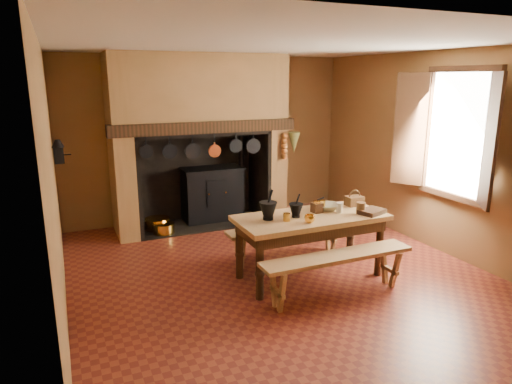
% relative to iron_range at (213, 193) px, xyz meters
% --- Properties ---
extents(floor, '(5.50, 5.50, 0.00)m').
position_rel_iron_range_xyz_m(floor, '(0.04, -2.45, -0.48)').
color(floor, maroon).
rests_on(floor, ground).
extents(ceiling, '(5.50, 5.50, 0.00)m').
position_rel_iron_range_xyz_m(ceiling, '(0.04, -2.45, 2.32)').
color(ceiling, silver).
rests_on(ceiling, back_wall).
extents(back_wall, '(5.00, 0.02, 2.80)m').
position_rel_iron_range_xyz_m(back_wall, '(0.04, 0.30, 0.92)').
color(back_wall, olive).
rests_on(back_wall, floor).
extents(wall_left, '(0.02, 5.50, 2.80)m').
position_rel_iron_range_xyz_m(wall_left, '(-2.46, -2.45, 0.92)').
color(wall_left, olive).
rests_on(wall_left, floor).
extents(wall_right, '(0.02, 5.50, 2.80)m').
position_rel_iron_range_xyz_m(wall_right, '(2.54, -2.45, 0.92)').
color(wall_right, olive).
rests_on(wall_right, floor).
extents(wall_front, '(5.00, 0.02, 2.80)m').
position_rel_iron_range_xyz_m(wall_front, '(0.04, -5.20, 0.92)').
color(wall_front, olive).
rests_on(wall_front, floor).
extents(chimney_breast, '(2.95, 0.96, 2.80)m').
position_rel_iron_range_xyz_m(chimney_breast, '(-0.26, -0.14, 1.33)').
color(chimney_breast, olive).
rests_on(chimney_breast, floor).
extents(iron_range, '(1.12, 0.55, 1.60)m').
position_rel_iron_range_xyz_m(iron_range, '(0.00, 0.00, 0.00)').
color(iron_range, black).
rests_on(iron_range, floor).
extents(hearth_pans, '(0.51, 0.62, 0.20)m').
position_rel_iron_range_xyz_m(hearth_pans, '(-1.01, -0.23, -0.39)').
color(hearth_pans, gold).
rests_on(hearth_pans, floor).
extents(hanging_pans, '(1.92, 0.29, 0.27)m').
position_rel_iron_range_xyz_m(hanging_pans, '(-0.30, -0.64, 0.88)').
color(hanging_pans, black).
rests_on(hanging_pans, chimney_breast).
extents(onion_string, '(0.12, 0.10, 0.46)m').
position_rel_iron_range_xyz_m(onion_string, '(1.04, -0.66, 0.85)').
color(onion_string, '#A54D1E').
rests_on(onion_string, chimney_breast).
extents(herb_bunch, '(0.20, 0.20, 0.35)m').
position_rel_iron_range_xyz_m(herb_bunch, '(1.22, -0.66, 0.90)').
color(herb_bunch, '#5F6630').
rests_on(herb_bunch, chimney_breast).
extents(window, '(0.39, 1.75, 1.76)m').
position_rel_iron_range_xyz_m(window, '(2.39, -2.85, 1.22)').
color(window, white).
rests_on(window, wall_right).
extents(wall_coffee_mill, '(0.23, 0.16, 0.31)m').
position_rel_iron_range_xyz_m(wall_coffee_mill, '(-2.38, -0.90, 1.03)').
color(wall_coffee_mill, black).
rests_on(wall_coffee_mill, wall_left).
extents(work_table, '(1.84, 0.82, 0.80)m').
position_rel_iron_range_xyz_m(work_table, '(0.37, -2.71, 0.19)').
color(work_table, tan).
rests_on(work_table, floor).
extents(bench_front, '(1.83, 0.32, 0.52)m').
position_rel_iron_range_xyz_m(bench_front, '(0.37, -3.32, -0.10)').
color(bench_front, tan).
rests_on(bench_front, floor).
extents(bench_back, '(1.72, 0.30, 0.48)m').
position_rel_iron_range_xyz_m(bench_back, '(0.37, -2.11, -0.12)').
color(bench_back, tan).
rests_on(bench_back, floor).
extents(mortar_large, '(0.21, 0.21, 0.36)m').
position_rel_iron_range_xyz_m(mortar_large, '(-0.18, -2.65, 0.43)').
color(mortar_large, black).
rests_on(mortar_large, work_table).
extents(mortar_small, '(0.17, 0.17, 0.29)m').
position_rel_iron_range_xyz_m(mortar_small, '(0.17, -2.70, 0.41)').
color(mortar_small, black).
rests_on(mortar_small, work_table).
extents(coffee_grinder, '(0.17, 0.13, 0.19)m').
position_rel_iron_range_xyz_m(coffee_grinder, '(0.51, -2.62, 0.39)').
color(coffee_grinder, '#371D11').
rests_on(coffee_grinder, work_table).
extents(brass_mug_a, '(0.10, 0.10, 0.09)m').
position_rel_iron_range_xyz_m(brass_mug_a, '(-0.00, -2.79, 0.36)').
color(brass_mug_a, gold).
rests_on(brass_mug_a, work_table).
extents(brass_mug_b, '(0.11, 0.11, 0.09)m').
position_rel_iron_range_xyz_m(brass_mug_b, '(0.69, -2.45, 0.36)').
color(brass_mug_b, gold).
rests_on(brass_mug_b, work_table).
extents(mixing_bowl, '(0.39, 0.39, 0.08)m').
position_rel_iron_range_xyz_m(mixing_bowl, '(0.68, -2.57, 0.35)').
color(mixing_bowl, '#B8AF8D').
rests_on(mixing_bowl, work_table).
extents(stoneware_crock, '(0.13, 0.13, 0.14)m').
position_rel_iron_range_xyz_m(stoneware_crock, '(0.97, -2.88, 0.39)').
color(stoneware_crock, brown).
rests_on(stoneware_crock, work_table).
extents(glass_jar, '(0.08, 0.08, 0.13)m').
position_rel_iron_range_xyz_m(glass_jar, '(0.75, -2.75, 0.38)').
color(glass_jar, beige).
rests_on(glass_jar, work_table).
extents(wicker_basket, '(0.22, 0.16, 0.21)m').
position_rel_iron_range_xyz_m(wicker_basket, '(1.12, -2.54, 0.38)').
color(wicker_basket, '#553119').
rests_on(wicker_basket, work_table).
extents(wooden_tray, '(0.37, 0.32, 0.05)m').
position_rel_iron_range_xyz_m(wooden_tray, '(1.10, -2.94, 0.34)').
color(wooden_tray, '#371D11').
rests_on(wooden_tray, work_table).
extents(brass_cup, '(0.14, 0.14, 0.09)m').
position_rel_iron_range_xyz_m(brass_cup, '(0.21, -2.95, 0.36)').
color(brass_cup, gold).
rests_on(brass_cup, work_table).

